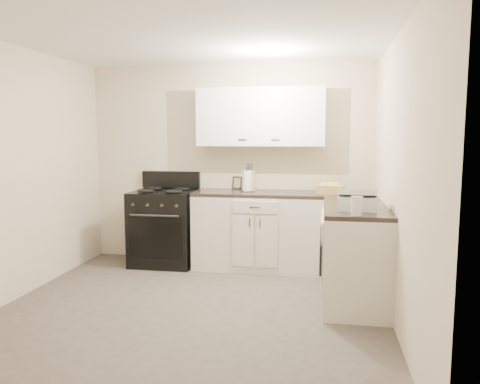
% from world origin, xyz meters
% --- Properties ---
extents(floor, '(3.60, 3.60, 0.00)m').
position_xyz_m(floor, '(0.00, 0.00, 0.00)').
color(floor, '#473F38').
rests_on(floor, ground).
extents(ceiling, '(3.60, 3.60, 0.00)m').
position_xyz_m(ceiling, '(0.00, 0.00, 2.50)').
color(ceiling, white).
rests_on(ceiling, wall_back).
extents(wall_back, '(3.60, 0.00, 3.60)m').
position_xyz_m(wall_back, '(0.00, 1.80, 1.25)').
color(wall_back, beige).
rests_on(wall_back, ground).
extents(wall_right, '(0.00, 3.60, 3.60)m').
position_xyz_m(wall_right, '(1.80, 0.00, 1.25)').
color(wall_right, beige).
rests_on(wall_right, ground).
extents(wall_left, '(0.00, 3.60, 3.60)m').
position_xyz_m(wall_left, '(-1.80, 0.00, 1.25)').
color(wall_left, beige).
rests_on(wall_left, ground).
extents(wall_front, '(3.60, 0.00, 3.60)m').
position_xyz_m(wall_front, '(0.00, -1.80, 1.25)').
color(wall_front, beige).
rests_on(wall_front, ground).
extents(base_cabinets_back, '(1.55, 0.60, 0.90)m').
position_xyz_m(base_cabinets_back, '(0.43, 1.50, 0.45)').
color(base_cabinets_back, silver).
rests_on(base_cabinets_back, floor).
extents(base_cabinets_right, '(0.60, 1.90, 0.90)m').
position_xyz_m(base_cabinets_right, '(1.50, 0.85, 0.45)').
color(base_cabinets_right, silver).
rests_on(base_cabinets_right, floor).
extents(countertop_back, '(1.55, 0.60, 0.04)m').
position_xyz_m(countertop_back, '(0.43, 1.50, 0.92)').
color(countertop_back, black).
rests_on(countertop_back, base_cabinets_back).
extents(countertop_right, '(0.60, 1.90, 0.04)m').
position_xyz_m(countertop_right, '(1.50, 0.85, 0.92)').
color(countertop_right, black).
rests_on(countertop_right, base_cabinets_right).
extents(upper_cabinets, '(1.55, 0.30, 0.70)m').
position_xyz_m(upper_cabinets, '(0.43, 1.65, 1.84)').
color(upper_cabinets, white).
rests_on(upper_cabinets, wall_back).
extents(stove, '(0.77, 0.66, 0.93)m').
position_xyz_m(stove, '(-0.77, 1.48, 0.46)').
color(stove, black).
rests_on(stove, floor).
extents(knife_block, '(0.12, 0.11, 0.25)m').
position_xyz_m(knife_block, '(0.31, 1.56, 1.06)').
color(knife_block, tan).
rests_on(knife_block, countertop_back).
extents(paper_towel, '(0.14, 0.14, 0.25)m').
position_xyz_m(paper_towel, '(0.28, 1.52, 1.07)').
color(paper_towel, white).
rests_on(paper_towel, countertop_back).
extents(picture_frame, '(0.13, 0.08, 0.16)m').
position_xyz_m(picture_frame, '(0.11, 1.76, 1.02)').
color(picture_frame, black).
rests_on(picture_frame, countertop_back).
extents(wicker_basket, '(0.33, 0.25, 0.10)m').
position_xyz_m(wicker_basket, '(1.28, 1.47, 0.99)').
color(wicker_basket, tan).
rests_on(wicker_basket, countertop_right).
extents(countertop_grill, '(0.38, 0.36, 0.13)m').
position_xyz_m(countertop_grill, '(1.50, 0.32, 1.00)').
color(countertop_grill, silver).
rests_on(countertop_grill, countertop_right).
extents(glass_jar, '(0.10, 0.10, 0.16)m').
position_xyz_m(glass_jar, '(1.47, 0.00, 1.02)').
color(glass_jar, silver).
rests_on(glass_jar, countertop_right).
extents(oven_mitt_near, '(0.02, 0.16, 0.28)m').
position_xyz_m(oven_mitt_near, '(1.18, 0.20, 0.49)').
color(oven_mitt_near, black).
rests_on(oven_mitt_near, base_cabinets_right).
extents(oven_mitt_far, '(0.02, 0.14, 0.25)m').
position_xyz_m(oven_mitt_far, '(1.18, 0.45, 0.50)').
color(oven_mitt_far, black).
rests_on(oven_mitt_far, base_cabinets_right).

